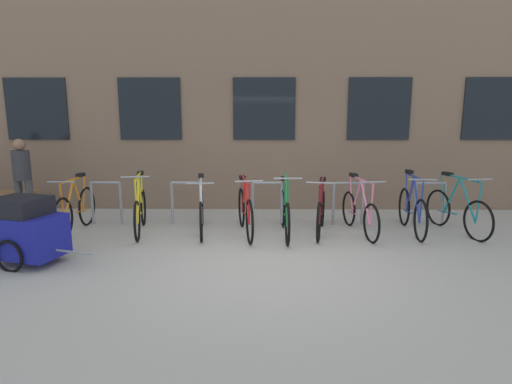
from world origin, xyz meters
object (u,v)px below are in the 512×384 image
Objects in this scene: bicycle_yellow at (140,210)px; bicycle_green at (285,213)px; backpack at (12,221)px; bicycle_red at (245,211)px; bicycle_white at (202,211)px; bicycle_pink at (359,212)px; bicycle_orange at (76,210)px; bicycle_blue at (412,210)px; person_browsing at (22,174)px; bicycle_teal at (457,211)px; bicycle_maroon at (321,212)px; bike_trailer at (26,229)px.

bicycle_green reaches higher than bicycle_yellow.
bicycle_red is at bearing -7.77° from backpack.
bicycle_white is 2.73m from bicycle_pink.
bicycle_white is at bearing 0.52° from bicycle_yellow.
bicycle_pink is 4.93m from bicycle_orange.
bicycle_blue is 1.10× the size of person_browsing.
bicycle_orange is 1.09× the size of person_browsing.
bicycle_orange is 6.63m from bicycle_teal.
bicycle_orange reaches higher than bicycle_maroon.
bicycle_teal is at bearing 0.33° from bicycle_blue.
bicycle_teal is at bearing 2.16° from bicycle_red.
bicycle_pink is at bearing 17.63° from bike_trailer.
person_browsing is at bearing 162.14° from bicycle_yellow.
bicycle_green reaches higher than bicycle_orange.
bicycle_teal reaches higher than bicycle_maroon.
bicycle_green is at bearing -3.06° from bicycle_yellow.
bicycle_pink is 1.09× the size of person_browsing.
bicycle_teal is (0.78, 0.00, -0.01)m from bicycle_blue.
bicycle_white is at bearing -179.40° from bicycle_blue.
bike_trailer is at bearing -124.80° from bicycle_yellow.
bicycle_maroon is at bearing -178.32° from bicycle_blue.
bicycle_yellow is at bearing -179.48° from bicycle_white.
bicycle_yellow is 1.00× the size of bicycle_white.
bicycle_white is 3.27m from backpack.
bicycle_maroon reaches higher than bike_trailer.
backpack is at bearing -177.65° from bicycle_white.
bicycle_yellow reaches higher than backpack.
bicycle_teal is 7.70m from backpack.
person_browsing reaches higher than bicycle_yellow.
backpack is at bearing -179.46° from bicycle_red.
bicycle_blue is 5.85m from bicycle_orange.
bicycle_teal is at bearing -5.35° from person_browsing.
bike_trailer is 2.78m from person_browsing.
bicycle_yellow is 3.14m from bicycle_maroon.
bicycle_blue is 6.92m from backpack.
bicycle_green is 1.04× the size of bicycle_orange.
bicycle_orange is at bearing -30.58° from person_browsing.
bicycle_red is 1.20× the size of bike_trailer.
bike_trailer is at bearing -60.66° from backpack.
bicycle_white is at bearing 174.31° from bicycle_green.
bicycle_blue reaches higher than backpack.
bike_trailer is (-4.88, -1.55, 0.10)m from bicycle_pink.
bicycle_green reaches higher than bicycle_white.
bicycle_yellow is 1.02× the size of bicycle_maroon.
bicycle_white is at bearing 179.64° from bicycle_pink.
bicycle_yellow is 1.07× the size of person_browsing.
bike_trailer is at bearing -143.89° from bicycle_white.
backpack is (-6.92, -0.17, -0.17)m from bicycle_blue.
backpack is at bearing -178.89° from bicycle_pink.
bicycle_maroon is 5.33m from backpack.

